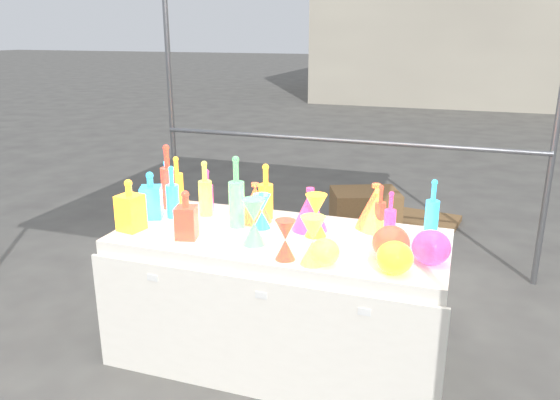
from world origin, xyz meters
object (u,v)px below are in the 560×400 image
(hourglass_0, at_px, (285,240))
(lampshade_0, at_px, (255,202))
(cardboard_box_closed, at_px, (365,213))
(bottle_0, at_px, (177,179))
(decanter_0, at_px, (130,205))
(display_table, at_px, (279,297))
(globe_0, at_px, (395,260))

(hourglass_0, relative_size, lampshade_0, 0.87)
(cardboard_box_closed, height_order, hourglass_0, hourglass_0)
(bottle_0, height_order, lampshade_0, bottle_0)
(hourglass_0, xyz_separation_m, lampshade_0, (-0.34, 0.47, 0.02))
(decanter_0, bearing_deg, lampshade_0, 41.24)
(display_table, height_order, lampshade_0, lampshade_0)
(display_table, distance_m, hourglass_0, 0.58)
(display_table, xyz_separation_m, hourglass_0, (0.13, -0.29, 0.48))
(hourglass_0, distance_m, globe_0, 0.53)
(display_table, relative_size, hourglass_0, 9.12)
(lampshade_0, bearing_deg, globe_0, -17.92)
(globe_0, bearing_deg, decanter_0, 176.05)
(display_table, xyz_separation_m, bottle_0, (-0.82, 0.36, 0.53))
(globe_0, relative_size, lampshade_0, 0.73)
(decanter_0, relative_size, hourglass_0, 1.45)
(bottle_0, bearing_deg, hourglass_0, -34.48)
(cardboard_box_closed, distance_m, decanter_0, 2.55)
(bottle_0, relative_size, hourglass_0, 1.51)
(bottle_0, relative_size, decanter_0, 1.04)
(cardboard_box_closed, xyz_separation_m, bottle_0, (-0.93, -1.74, 0.69))
(display_table, bearing_deg, cardboard_box_closed, 87.09)
(hourglass_0, bearing_deg, bottle_0, 145.52)
(globe_0, bearing_deg, lampshade_0, 151.95)
(cardboard_box_closed, height_order, globe_0, globe_0)
(cardboard_box_closed, height_order, lampshade_0, lampshade_0)
(cardboard_box_closed, distance_m, hourglass_0, 2.47)
(hourglass_0, distance_m, lampshade_0, 0.58)
(globe_0, bearing_deg, display_table, 156.51)
(bottle_0, distance_m, lampshade_0, 0.64)
(globe_0, height_order, lampshade_0, lampshade_0)
(cardboard_box_closed, relative_size, globe_0, 3.49)
(display_table, relative_size, lampshade_0, 7.93)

